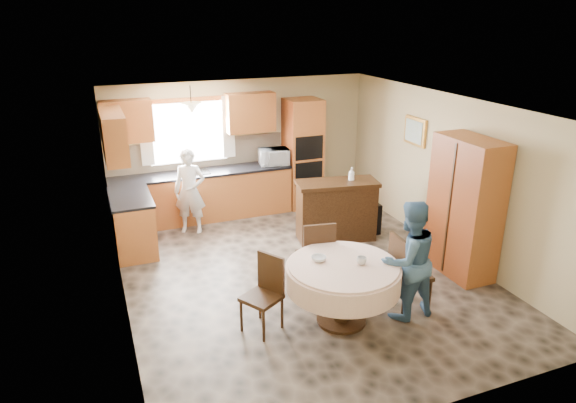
{
  "coord_description": "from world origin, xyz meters",
  "views": [
    {
      "loc": [
        -2.67,
        -6.21,
        3.67
      ],
      "look_at": [
        -0.1,
        0.3,
        1.06
      ],
      "focal_mm": 32.0,
      "sensor_mm": 36.0,
      "label": 1
    }
  ],
  "objects_px": {
    "dining_table": "(343,277)",
    "chair_back": "(317,253)",
    "person_dining": "(408,260)",
    "sideboard": "(336,212)",
    "chair_left": "(265,289)",
    "cupboard": "(464,207)",
    "chair_right": "(405,269)",
    "person_sink": "(190,191)",
    "oven_tower": "(303,154)"
  },
  "relations": [
    {
      "from": "chair_left",
      "to": "person_dining",
      "type": "height_order",
      "value": "person_dining"
    },
    {
      "from": "cupboard",
      "to": "chair_back",
      "type": "relative_size",
      "value": 1.92
    },
    {
      "from": "dining_table",
      "to": "person_sink",
      "type": "bearing_deg",
      "value": 108.46
    },
    {
      "from": "chair_right",
      "to": "person_sink",
      "type": "xyz_separation_m",
      "value": [
        -2.05,
        3.51,
        0.18
      ]
    },
    {
      "from": "cupboard",
      "to": "dining_table",
      "type": "height_order",
      "value": "cupboard"
    },
    {
      "from": "chair_back",
      "to": "chair_left",
      "type": "bearing_deg",
      "value": 39.75
    },
    {
      "from": "sideboard",
      "to": "person_dining",
      "type": "bearing_deg",
      "value": -85.4
    },
    {
      "from": "person_sink",
      "to": "chair_right",
      "type": "bearing_deg",
      "value": -34.94
    },
    {
      "from": "sideboard",
      "to": "dining_table",
      "type": "relative_size",
      "value": 0.96
    },
    {
      "from": "cupboard",
      "to": "chair_right",
      "type": "distance_m",
      "value": 1.54
    },
    {
      "from": "sideboard",
      "to": "person_dining",
      "type": "relative_size",
      "value": 0.87
    },
    {
      "from": "cupboard",
      "to": "sideboard",
      "type": "bearing_deg",
      "value": 124.49
    },
    {
      "from": "cupboard",
      "to": "person_sink",
      "type": "relative_size",
      "value": 1.36
    },
    {
      "from": "oven_tower",
      "to": "dining_table",
      "type": "distance_m",
      "value": 4.19
    },
    {
      "from": "sideboard",
      "to": "person_sink",
      "type": "xyz_separation_m",
      "value": [
        -2.22,
        1.21,
        0.27
      ]
    },
    {
      "from": "oven_tower",
      "to": "chair_right",
      "type": "bearing_deg",
      "value": -94.02
    },
    {
      "from": "chair_right",
      "to": "dining_table",
      "type": "bearing_deg",
      "value": 91.84
    },
    {
      "from": "chair_left",
      "to": "cupboard",
      "type": "bearing_deg",
      "value": 64.67
    },
    {
      "from": "dining_table",
      "to": "chair_left",
      "type": "xyz_separation_m",
      "value": [
        -0.92,
        0.24,
        -0.1
      ]
    },
    {
      "from": "sideboard",
      "to": "person_dining",
      "type": "height_order",
      "value": "person_dining"
    },
    {
      "from": "chair_right",
      "to": "person_dining",
      "type": "distance_m",
      "value": 0.26
    },
    {
      "from": "sideboard",
      "to": "person_sink",
      "type": "relative_size",
      "value": 0.9
    },
    {
      "from": "cupboard",
      "to": "chair_back",
      "type": "xyz_separation_m",
      "value": [
        -2.23,
        0.22,
        -0.43
      ]
    },
    {
      "from": "sideboard",
      "to": "dining_table",
      "type": "height_order",
      "value": "sideboard"
    },
    {
      "from": "person_dining",
      "to": "oven_tower",
      "type": "bearing_deg",
      "value": -98.42
    },
    {
      "from": "cupboard",
      "to": "person_dining",
      "type": "relative_size",
      "value": 1.31
    },
    {
      "from": "dining_table",
      "to": "chair_right",
      "type": "relative_size",
      "value": 1.36
    },
    {
      "from": "sideboard",
      "to": "chair_left",
      "type": "xyz_separation_m",
      "value": [
        -1.98,
        -2.04,
        0.04
      ]
    },
    {
      "from": "sideboard",
      "to": "person_dining",
      "type": "distance_m",
      "value": 2.48
    },
    {
      "from": "oven_tower",
      "to": "chair_left",
      "type": "distance_m",
      "value": 4.33
    },
    {
      "from": "chair_left",
      "to": "sideboard",
      "type": "bearing_deg",
      "value": 104.71
    },
    {
      "from": "dining_table",
      "to": "person_sink",
      "type": "xyz_separation_m",
      "value": [
        -1.16,
        3.49,
        0.12
      ]
    },
    {
      "from": "sideboard",
      "to": "chair_left",
      "type": "height_order",
      "value": "sideboard"
    },
    {
      "from": "chair_back",
      "to": "cupboard",
      "type": "bearing_deg",
      "value": -176.11
    },
    {
      "from": "dining_table",
      "to": "chair_left",
      "type": "height_order",
      "value": "chair_left"
    },
    {
      "from": "person_sink",
      "to": "person_dining",
      "type": "height_order",
      "value": "person_dining"
    },
    {
      "from": "cupboard",
      "to": "person_sink",
      "type": "height_order",
      "value": "cupboard"
    },
    {
      "from": "chair_back",
      "to": "chair_right",
      "type": "xyz_separation_m",
      "value": [
        0.87,
        -0.8,
        -0.02
      ]
    },
    {
      "from": "dining_table",
      "to": "chair_back",
      "type": "height_order",
      "value": "chair_back"
    },
    {
      "from": "chair_back",
      "to": "person_dining",
      "type": "relative_size",
      "value": 0.68
    },
    {
      "from": "sideboard",
      "to": "chair_right",
      "type": "bearing_deg",
      "value": -84.09
    },
    {
      "from": "dining_table",
      "to": "chair_back",
      "type": "distance_m",
      "value": 0.78
    },
    {
      "from": "dining_table",
      "to": "chair_right",
      "type": "distance_m",
      "value": 0.89
    },
    {
      "from": "oven_tower",
      "to": "person_sink",
      "type": "bearing_deg",
      "value": -167.64
    },
    {
      "from": "dining_table",
      "to": "oven_tower",
      "type": "bearing_deg",
      "value": 73.72
    },
    {
      "from": "chair_left",
      "to": "person_dining",
      "type": "bearing_deg",
      "value": 45.71
    },
    {
      "from": "dining_table",
      "to": "chair_back",
      "type": "relative_size",
      "value": 1.32
    },
    {
      "from": "chair_right",
      "to": "person_sink",
      "type": "distance_m",
      "value": 4.07
    },
    {
      "from": "oven_tower",
      "to": "chair_left",
      "type": "xyz_separation_m",
      "value": [
        -2.09,
        -3.76,
        -0.54
      ]
    },
    {
      "from": "oven_tower",
      "to": "dining_table",
      "type": "xyz_separation_m",
      "value": [
        -1.17,
        -4.0,
        -0.44
      ]
    }
  ]
}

